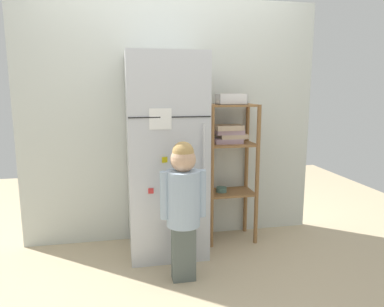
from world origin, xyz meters
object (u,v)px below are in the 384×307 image
(refrigerator, at_px, (166,156))
(pantry_shelf_unit, at_px, (230,152))
(fruit_bin, at_px, (232,100))
(child_standing, at_px, (183,198))

(refrigerator, xyz_separation_m, pantry_shelf_unit, (0.60, 0.13, -0.01))
(refrigerator, height_order, fruit_bin, refrigerator)
(refrigerator, xyz_separation_m, fruit_bin, (0.60, 0.11, 0.46))
(refrigerator, height_order, pantry_shelf_unit, refrigerator)
(pantry_shelf_unit, bearing_deg, child_standing, -130.11)
(pantry_shelf_unit, bearing_deg, refrigerator, -168.00)
(refrigerator, bearing_deg, pantry_shelf_unit, 12.00)
(refrigerator, xyz_separation_m, child_standing, (0.05, -0.52, -0.21))
(child_standing, height_order, pantry_shelf_unit, pantry_shelf_unit)
(refrigerator, bearing_deg, child_standing, -84.03)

